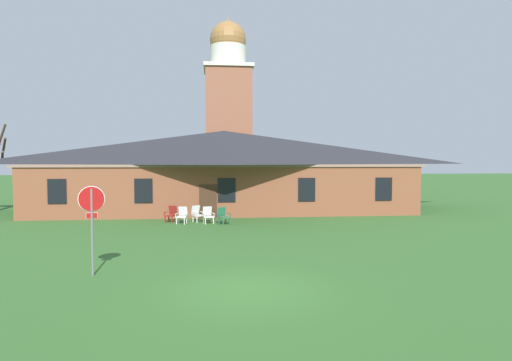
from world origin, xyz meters
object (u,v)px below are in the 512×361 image
object	(u,v)px
lawn_chair_by_porch	(171,214)
lawn_chair_left_end	(197,213)
stop_sign	(92,212)
lawn_chair_right_end	(223,215)
lawn_chair_near_door	(182,215)
lawn_chair_middle	(208,215)

from	to	relation	value
lawn_chair_by_porch	lawn_chair_left_end	bearing A→B (deg)	-4.33
stop_sign	lawn_chair_right_end	world-z (taller)	stop_sign
lawn_chair_left_end	lawn_chair_right_end	bearing A→B (deg)	-35.76
lawn_chair_by_porch	lawn_chair_near_door	bearing A→B (deg)	-44.05
lawn_chair_near_door	lawn_chair_middle	size ratio (longest dim) A/B	1.00
lawn_chair_middle	lawn_chair_near_door	bearing A→B (deg)	175.09
lawn_chair_near_door	lawn_chair_right_end	distance (m)	2.40
lawn_chair_near_door	lawn_chair_left_end	bearing A→B (deg)	32.76
stop_sign	lawn_chair_near_door	world-z (taller)	stop_sign
lawn_chair_by_porch	stop_sign	bearing A→B (deg)	-96.67
lawn_chair_by_porch	lawn_chair_near_door	world-z (taller)	same
lawn_chair_near_door	lawn_chair_by_porch	bearing A→B (deg)	135.95
lawn_chair_middle	lawn_chair_right_end	xyz separation A→B (m)	(0.87, -0.42, 0.00)
lawn_chair_left_end	lawn_chair_middle	xyz separation A→B (m)	(0.64, -0.66, 0.00)
stop_sign	lawn_chair_middle	xyz separation A→B (m)	(3.54, 11.14, -1.52)
lawn_chair_by_porch	lawn_chair_left_end	size ratio (longest dim) A/B	1.00
lawn_chair_by_porch	lawn_chair_middle	distance (m)	2.28
lawn_chair_by_porch	lawn_chair_left_end	xyz separation A→B (m)	(1.51, -0.11, 0.00)
lawn_chair_middle	lawn_chair_right_end	world-z (taller)	same
lawn_chair_left_end	lawn_chair_middle	size ratio (longest dim) A/B	1.00
stop_sign	lawn_chair_middle	distance (m)	11.78
lawn_chair_near_door	lawn_chair_right_end	bearing A→B (deg)	-13.12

